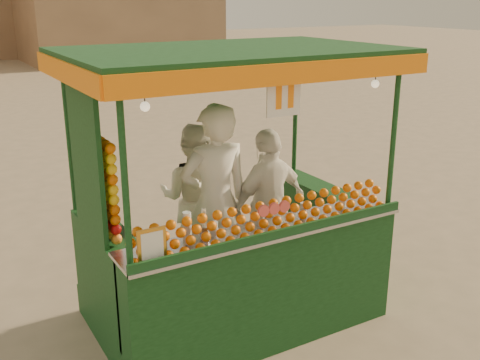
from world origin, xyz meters
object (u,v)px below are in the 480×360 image
vendor_left (215,202)px  vendor_middle (195,198)px  vendor_right (269,206)px  juice_cart (232,241)px

vendor_left → vendor_middle: size_ratio=1.20×
vendor_left → vendor_right: 0.62m
vendor_left → vendor_middle: bearing=-92.2°
juice_cart → vendor_middle: (-0.04, 0.70, 0.22)m
vendor_left → vendor_right: (0.60, 0.01, -0.15)m
vendor_middle → juice_cart: bearing=134.9°
juice_cart → vendor_left: juice_cart is taller
juice_cart → vendor_right: juice_cart is taller
vendor_right → vendor_left: bearing=-8.4°
vendor_middle → vendor_right: vendor_right is taller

